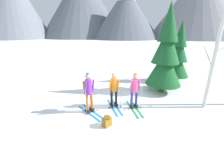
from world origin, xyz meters
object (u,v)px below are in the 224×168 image
object	(u,v)px
skier_in_pink	(135,90)
backpack_on_snow_front	(107,121)
pine_tree_mid	(166,54)
birch_tree_tall	(213,64)
pine_tree_near	(178,55)
skier_in_orange	(114,88)
skier_in_purple	(89,90)

from	to	relation	value
skier_in_pink	backpack_on_snow_front	distance (m)	1.98
skier_in_pink	pine_tree_mid	bearing A→B (deg)	41.47
pine_tree_mid	birch_tree_tall	size ratio (longest dim) A/B	1.20
pine_tree_mid	skier_in_pink	bearing A→B (deg)	-138.53
birch_tree_tall	backpack_on_snow_front	world-z (taller)	birch_tree_tall
skier_in_pink	pine_tree_near	world-z (taller)	pine_tree_near
skier_in_orange	pine_tree_near	world-z (taller)	pine_tree_near
skier_in_pink	birch_tree_tall	size ratio (longest dim) A/B	0.44
birch_tree_tall	backpack_on_snow_front	bearing A→B (deg)	-166.92
pine_tree_near	birch_tree_tall	distance (m)	3.89
skier_in_purple	skier_in_pink	size ratio (longest dim) A/B	1.03
skier_in_pink	pine_tree_mid	world-z (taller)	pine_tree_mid
skier_in_orange	pine_tree_mid	size ratio (longest dim) A/B	0.36
pine_tree_near	birch_tree_tall	world-z (taller)	pine_tree_near
skier_in_purple	pine_tree_near	xyz separation A→B (m)	(5.78, 3.81, 0.81)
skier_in_purple	pine_tree_mid	distance (m)	4.72
skier_in_orange	pine_tree_near	xyz separation A→B (m)	(4.68, 3.38, 0.90)
pine_tree_near	pine_tree_mid	world-z (taller)	pine_tree_mid
pine_tree_mid	backpack_on_snow_front	size ratio (longest dim) A/B	11.92
pine_tree_near	skier_in_pink	bearing A→B (deg)	-136.21
pine_tree_mid	birch_tree_tall	world-z (taller)	pine_tree_mid
pine_tree_mid	backpack_on_snow_front	bearing A→B (deg)	-137.29
skier_in_orange	backpack_on_snow_front	world-z (taller)	skier_in_orange
pine_tree_near	backpack_on_snow_front	size ratio (longest dim) A/B	9.98
skier_in_purple	pine_tree_mid	size ratio (longest dim) A/B	0.37
pine_tree_near	backpack_on_snow_front	distance (m)	7.27
skier_in_orange	birch_tree_tall	distance (m)	4.34
skier_in_pink	birch_tree_tall	world-z (taller)	birch_tree_tall
skier_in_pink	birch_tree_tall	xyz separation A→B (m)	(3.27, -0.23, 1.13)
skier_in_purple	skier_in_orange	bearing A→B (deg)	20.96
skier_in_purple	skier_in_pink	world-z (taller)	skier_in_purple
birch_tree_tall	pine_tree_mid	bearing A→B (deg)	119.48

